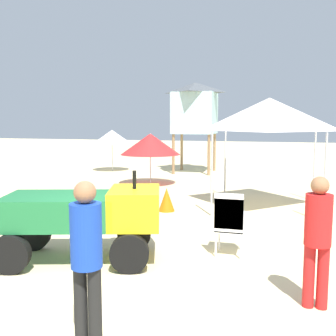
{
  "coord_description": "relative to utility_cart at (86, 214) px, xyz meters",
  "views": [
    {
      "loc": [
        2.17,
        -4.94,
        2.3
      ],
      "look_at": [
        -0.16,
        3.48,
        1.25
      ],
      "focal_mm": 41.81,
      "sensor_mm": 36.0,
      "label": 1
    }
  ],
  "objects": [
    {
      "name": "ground",
      "position": [
        0.81,
        -0.74,
        -0.78
      ],
      "size": [
        80.0,
        80.0,
        0.0
      ],
      "primitive_type": "plane",
      "color": "beige"
    },
    {
      "name": "utility_cart",
      "position": [
        0.0,
        0.0,
        0.0
      ],
      "size": [
        2.78,
        1.91,
        1.5
      ],
      "color": "#1E6B38",
      "rests_on": "ground"
    },
    {
      "name": "stacked_plastic_chairs",
      "position": [
        2.26,
        0.84,
        -0.13
      ],
      "size": [
        0.48,
        0.48,
        1.11
      ],
      "color": "white",
      "rests_on": "ground"
    },
    {
      "name": "surfboard_pile",
      "position": [
        -2.54,
        2.53,
        -0.63
      ],
      "size": [
        2.59,
        0.83,
        0.32
      ],
      "color": "yellow",
      "rests_on": "ground"
    },
    {
      "name": "lifeguard_near_left",
      "position": [
        1.17,
        -2.23,
        0.2
      ],
      "size": [
        0.32,
        0.32,
        1.71
      ],
      "color": "black",
      "rests_on": "ground"
    },
    {
      "name": "lifeguard_near_center",
      "position": [
        3.5,
        -0.75,
        0.16
      ],
      "size": [
        0.32,
        0.32,
        1.64
      ],
      "color": "red",
      "rests_on": "ground"
    },
    {
      "name": "popup_canopy",
      "position": [
        2.78,
        4.91,
        1.69
      ],
      "size": [
        2.61,
        2.61,
        2.9
      ],
      "color": "#B2B2B7",
      "rests_on": "ground"
    },
    {
      "name": "lifeguard_tower",
      "position": [
        -0.54,
        11.51,
        2.09
      ],
      "size": [
        1.98,
        1.98,
        3.99
      ],
      "color": "olive",
      "rests_on": "ground"
    },
    {
      "name": "beach_umbrella_left",
      "position": [
        -1.36,
        7.62,
        0.7
      ],
      "size": [
        2.15,
        2.15,
        1.86
      ],
      "color": "beige",
      "rests_on": "ground"
    },
    {
      "name": "beach_umbrella_mid",
      "position": [
        -4.28,
        10.92,
        0.81
      ],
      "size": [
        1.75,
        1.75,
        1.9
      ],
      "color": "beige",
      "rests_on": "ground"
    },
    {
      "name": "traffic_cone_near",
      "position": [
        0.31,
        3.8,
        -0.49
      ],
      "size": [
        0.42,
        0.42,
        0.6
      ],
      "primitive_type": "cone",
      "color": "orange",
      "rests_on": "ground"
    }
  ]
}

